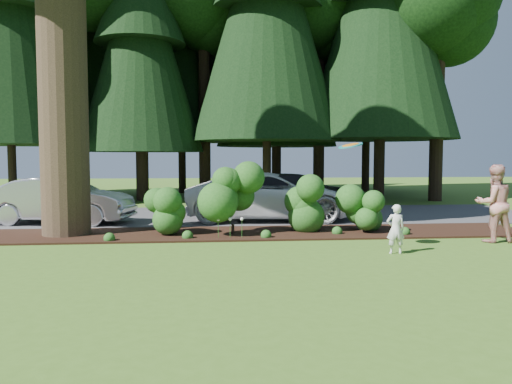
% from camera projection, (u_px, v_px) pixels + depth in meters
% --- Properties ---
extents(ground, '(80.00, 80.00, 0.00)m').
position_uv_depth(ground, '(250.00, 258.00, 10.34)').
color(ground, '#3E621C').
rests_on(ground, ground).
extents(mulch_bed, '(16.00, 2.50, 0.05)m').
position_uv_depth(mulch_bed, '(240.00, 233.00, 13.56)').
color(mulch_bed, black).
rests_on(mulch_bed, ground).
extents(driveway, '(22.00, 6.00, 0.03)m').
position_uv_depth(driveway, '(232.00, 215.00, 17.78)').
color(driveway, '#38383A').
rests_on(driveway, ground).
extents(shrub_row, '(6.53, 1.60, 1.61)m').
position_uv_depth(shrub_row, '(268.00, 205.00, 13.47)').
color(shrub_row, '#1D4B17').
rests_on(shrub_row, ground).
extents(lily_cluster, '(0.69, 0.09, 0.57)m').
position_uv_depth(lily_cluster, '(230.00, 220.00, 12.65)').
color(lily_cluster, '#1D4B17').
rests_on(lily_cluster, ground).
extents(tree_wall, '(25.66, 12.15, 17.09)m').
position_uv_depth(tree_wall, '(228.00, 15.00, 25.96)').
color(tree_wall, black).
rests_on(tree_wall, ground).
extents(car_silver_wagon, '(4.55, 2.18, 1.44)m').
position_uv_depth(car_silver_wagon, '(61.00, 200.00, 15.49)').
color(car_silver_wagon, '#ABABB0').
rests_on(car_silver_wagon, driveway).
extents(car_white_suv, '(5.77, 2.97, 1.56)m').
position_uv_depth(car_white_suv, '(271.00, 196.00, 16.42)').
color(car_white_suv, white).
rests_on(car_white_suv, driveway).
extents(car_dark_suv, '(5.10, 2.52, 1.42)m').
position_uv_depth(car_dark_suv, '(299.00, 192.00, 19.30)').
color(car_dark_suv, black).
rests_on(car_dark_suv, driveway).
extents(child, '(0.41, 0.29, 1.08)m').
position_uv_depth(child, '(396.00, 229.00, 10.77)').
color(child, silver).
rests_on(child, ground).
extents(adult, '(0.95, 0.76, 1.91)m').
position_uv_depth(adult, '(494.00, 203.00, 12.24)').
color(adult, '#A31E15').
rests_on(adult, ground).
extents(frisbee, '(0.53, 0.53, 0.18)m').
position_uv_depth(frisbee, '(350.00, 145.00, 10.77)').
color(frisbee, teal).
rests_on(frisbee, ground).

